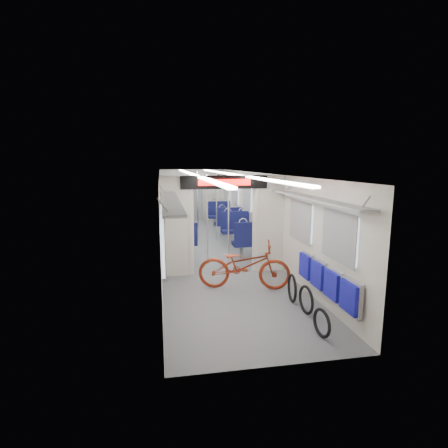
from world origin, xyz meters
The scene contains 14 objects.
carriage centered at (0.00, -0.27, 1.50)m, with size 12.00×12.02×2.31m.
bicycle centered at (0.22, -3.16, 0.50)m, with size 0.66×1.90×1.00m, color maroon.
flip_bench centered at (1.35, -4.52, 0.58)m, with size 0.12×2.13×0.55m.
bike_hoop_a centered at (0.88, -5.38, 0.20)m, with size 0.45×0.45×0.05m, color black.
bike_hoop_b centered at (0.99, -4.57, 0.23)m, with size 0.51×0.51×0.05m, color black.
bike_hoop_c centered at (0.94, -4.02, 0.24)m, with size 0.54×0.54×0.05m, color black.
seat_bay_near_left centered at (-0.94, 0.35, 0.54)m, with size 0.91×2.07×1.10m.
seat_bay_near_right centered at (0.94, 0.04, 0.56)m, with size 0.94×2.21×1.14m.
seat_bay_far_left centered at (-0.93, 3.69, 0.57)m, with size 0.96×2.31×1.17m.
seat_bay_far_right centered at (0.93, 3.24, 0.56)m, with size 0.93×2.19×1.13m.
stanchion_near_left centered at (-0.29, -1.24, 1.15)m, with size 0.04×0.04×2.30m, color silver.
stanchion_near_right centered at (0.25, -1.31, 1.15)m, with size 0.04×0.04×2.30m, color silver.
stanchion_far_left centered at (-0.22, 1.67, 1.15)m, with size 0.04×0.04×2.30m, color silver.
stanchion_far_right centered at (0.39, 1.52, 1.15)m, with size 0.04×0.04×2.30m, color silver.
Camera 1 is at (-1.42, -9.92, 2.58)m, focal length 28.00 mm.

